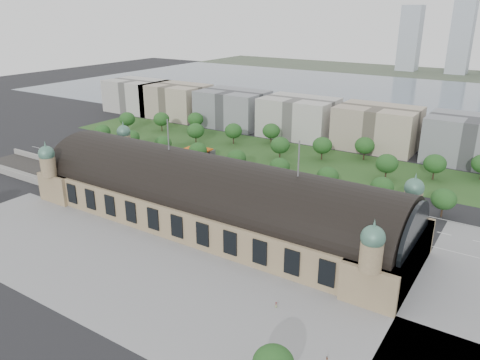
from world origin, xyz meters
The scene contains 55 objects.
ground centered at (0.00, 0.00, 0.00)m, with size 900.00×900.00×0.00m, color black.
station centered at (0.00, 0.00, 10.28)m, with size 150.00×48.40×44.30m.
track_cutting centered at (-110.00, -2.21, 0.70)m, with size 70.00×24.00×3.10m.
plaza_south centered at (10.00, -44.00, 0.00)m, with size 190.00×48.00×0.12m, color gray.
road_slab centered at (-20.00, 38.00, 0.00)m, with size 260.00×26.00×0.10m, color black.
grass_belt centered at (-15.00, 93.00, 0.00)m, with size 300.00×45.00×0.10m, color #284E1F.
petrol_station centered at (-53.91, 65.28, 2.95)m, with size 14.00×13.00×5.05m.
lake centered at (0.00, 298.00, 0.00)m, with size 700.00×320.00×0.08m, color slate.
far_shore centered at (0.00, 498.00, 0.00)m, with size 700.00×120.00×0.14m, color #44513D.
far_tower_left centered at (-60.00, 508.00, 40.00)m, with size 24.00×24.00×80.00m, color #9EA8B2.
far_tower_mid centered at (0.00, 508.00, 42.50)m, with size 24.00×24.00×85.00m, color #9EA8B2.
office_0 centered at (-170.00, 133.00, 12.00)m, with size 45.00×32.00×24.00m, color #B3AFA9.
office_1 centered at (-130.00, 133.00, 12.00)m, with size 45.00×32.00×24.00m, color tan.
office_2 centered at (-80.00, 133.00, 12.00)m, with size 45.00×32.00×24.00m, color gray.
office_3 centered at (-30.00, 133.00, 12.00)m, with size 45.00×32.00×24.00m, color #B3AFA9.
office_4 centered at (20.00, 133.00, 12.00)m, with size 45.00×32.00×24.00m, color tan.
office_5 centered at (70.00, 133.00, 12.00)m, with size 45.00×32.00×24.00m, color gray.
tree_row_0 centered at (-120.00, 53.00, 7.43)m, with size 9.60×9.60×11.52m.
tree_row_1 centered at (-96.00, 53.00, 7.43)m, with size 9.60×9.60×11.52m.
tree_row_2 centered at (-72.00, 53.00, 7.43)m, with size 9.60×9.60×11.52m.
tree_row_3 centered at (-48.00, 53.00, 7.43)m, with size 9.60×9.60×11.52m.
tree_row_4 centered at (-24.00, 53.00, 7.43)m, with size 9.60×9.60×11.52m.
tree_row_5 centered at (0.00, 53.00, 7.43)m, with size 9.60×9.60×11.52m.
tree_row_6 centered at (24.00, 53.00, 7.43)m, with size 9.60×9.60×11.52m.
tree_row_7 centered at (48.00, 53.00, 7.43)m, with size 9.60×9.60×11.52m.
tree_row_8 centered at (72.00, 53.00, 7.43)m, with size 9.60×9.60×11.52m.
tree_belt_0 centered at (-130.00, 83.00, 8.05)m, with size 10.40×10.40×12.48m.
tree_belt_1 centered at (-111.00, 95.00, 8.05)m, with size 10.40×10.40×12.48m.
tree_belt_2 centered at (-92.00, 107.00, 8.05)m, with size 10.40×10.40×12.48m.
tree_belt_3 centered at (-73.00, 83.00, 8.05)m, with size 10.40×10.40×12.48m.
tree_belt_4 centered at (-54.00, 95.00, 8.05)m, with size 10.40×10.40×12.48m.
tree_belt_5 centered at (-35.00, 107.00, 8.05)m, with size 10.40×10.40×12.48m.
tree_belt_6 centered at (-16.00, 83.00, 8.05)m, with size 10.40×10.40×12.48m.
tree_belt_7 centered at (3.00, 95.00, 8.05)m, with size 10.40×10.40×12.48m.
tree_belt_8 centered at (22.00, 107.00, 8.05)m, with size 10.40×10.40×12.48m.
tree_belt_9 centered at (41.00, 83.00, 8.05)m, with size 10.40×10.40×12.48m.
tree_belt_10 centered at (60.00, 95.00, 8.05)m, with size 10.40×10.40×12.48m.
traffic_car_0 centered at (-109.96, 35.35, 0.66)m, with size 1.55×3.86×1.31m, color #BCBDBE.
traffic_car_1 centered at (-90.11, 44.64, 0.65)m, with size 1.38×3.96×1.30m, color gray.
traffic_car_2 centered at (-72.17, 37.83, 0.81)m, with size 2.69×5.84×1.62m, color black.
traffic_car_3 centered at (-32.51, 40.82, 0.75)m, with size 2.10×5.17×1.50m, color maroon.
traffic_car_4 centered at (6.09, 28.37, 0.65)m, with size 1.53×3.81×1.30m, color #182145.
traffic_car_6 centered at (59.50, 27.96, 0.82)m, with size 2.73×5.91×1.64m, color white.
parked_car_0 centered at (-68.45, 21.00, 0.66)m, with size 1.41×4.03×1.33m, color black.
parked_car_1 centered at (-61.13, 25.00, 0.83)m, with size 2.74×5.95×1.65m, color maroon.
parked_car_2 centered at (-52.28, 25.00, 0.77)m, with size 2.16×5.31×1.54m, color #192848.
parked_car_3 centered at (-60.42, 25.00, 0.82)m, with size 1.94×4.83×1.65m, color slate.
parked_car_4 centered at (-48.64, 23.93, 0.80)m, with size 1.70×4.87×1.60m, color white.
parked_car_5 centered at (-38.77, 21.00, 0.65)m, with size 2.15×4.66×1.30m, color #92969A.
parked_car_6 centered at (-18.00, 25.00, 0.79)m, with size 2.21×5.43×1.58m, color black.
bus_west centered at (-10.60, 27.25, 1.63)m, with size 2.74×11.71×3.26m, color #B7421D.
bus_mid centered at (18.44, 28.91, 1.47)m, with size 2.47×10.56×2.94m, color silver.
bus_east centered at (32.94, 31.80, 1.56)m, with size 2.62×11.19×3.12m, color beige.
pedestrian_0 centered at (46.51, -34.06, 0.83)m, with size 0.81×0.47×1.67m, color gray.
pedestrian_1 centered at (66.54, -46.19, 0.86)m, with size 0.63×0.41×1.73m, color gray.
Camera 1 is at (96.93, -129.45, 76.87)m, focal length 35.00 mm.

